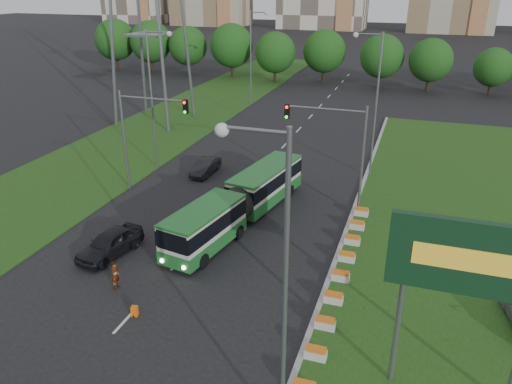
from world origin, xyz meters
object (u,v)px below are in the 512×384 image
(car_left_near, at_px, (110,243))
(pedestrian, at_px, (115,275))
(billboard, at_px, (471,267))
(traffic_mast_left, at_px, (141,127))
(traffic_mast_median, at_px, (340,142))
(shopping_trolley, at_px, (135,311))
(car_left_far, at_px, (205,167))
(articulated_bus, at_px, (239,202))

(car_left_near, xyz_separation_m, pedestrian, (2.39, -3.05, 0.06))
(billboard, xyz_separation_m, traffic_mast_left, (-22.63, 15.00, -0.81))
(traffic_mast_left, bearing_deg, billboard, -33.55)
(traffic_mast_median, bearing_deg, pedestrian, -125.49)
(car_left_near, bearing_deg, traffic_mast_median, 51.67)
(traffic_mast_left, distance_m, shopping_trolley, 17.18)
(traffic_mast_left, distance_m, car_left_far, 7.47)
(car_left_far, relative_size, pedestrian, 2.36)
(car_left_far, distance_m, shopping_trolley, 20.08)
(articulated_bus, distance_m, pedestrian, 10.47)
(car_left_near, relative_size, shopping_trolley, 8.50)
(traffic_mast_median, height_order, pedestrian, traffic_mast_median)
(billboard, height_order, traffic_mast_left, same)
(traffic_mast_left, xyz_separation_m, car_left_far, (2.96, 5.01, -4.68))
(car_left_near, height_order, shopping_trolley, car_left_near)
(traffic_mast_left, distance_m, car_left_near, 11.07)
(articulated_bus, height_order, car_left_near, articulated_bus)
(articulated_bus, xyz_separation_m, pedestrian, (-3.61, -9.81, -0.68))
(traffic_mast_median, distance_m, traffic_mast_left, 15.19)
(car_left_near, distance_m, car_left_far, 14.64)
(traffic_mast_left, xyz_separation_m, car_left_near, (3.01, -9.64, -4.55))
(car_left_near, xyz_separation_m, car_left_far, (-0.05, 14.64, -0.13))
(billboard, distance_m, car_left_far, 28.59)
(pedestrian, bearing_deg, articulated_bus, -22.97)
(billboard, distance_m, car_left_near, 21.04)
(traffic_mast_left, distance_m, articulated_bus, 10.19)
(traffic_mast_median, distance_m, shopping_trolley, 17.97)
(traffic_mast_median, bearing_deg, shopping_trolley, -115.83)
(car_left_far, xyz_separation_m, shopping_trolley, (4.69, -19.53, -0.39))
(traffic_mast_left, bearing_deg, car_left_far, 59.44)
(billboard, bearing_deg, pedestrian, 172.36)
(car_left_far, bearing_deg, car_left_near, -90.02)
(shopping_trolley, bearing_deg, traffic_mast_median, 50.69)
(pedestrian, bearing_deg, billboard, -100.39)
(car_left_far, relative_size, shopping_trolley, 7.34)
(traffic_mast_left, height_order, shopping_trolley, traffic_mast_left)
(car_left_far, bearing_deg, billboard, -45.70)
(traffic_mast_left, relative_size, car_left_far, 1.97)
(traffic_mast_left, height_order, car_left_near, traffic_mast_left)
(car_left_far, distance_m, pedestrian, 17.87)
(car_left_near, height_order, pedestrian, pedestrian)
(billboard, bearing_deg, traffic_mast_left, 146.45)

